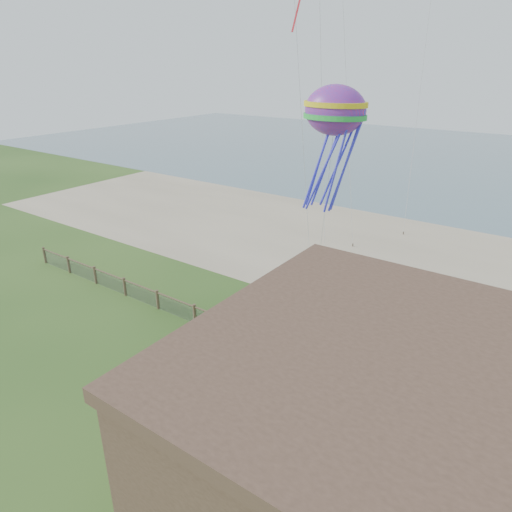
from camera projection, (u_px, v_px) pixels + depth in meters
name	position (u px, v px, depth m)	size (l,w,h in m)	color
ground	(154.00, 403.00, 20.03)	(160.00, 160.00, 0.00)	#2C501B
sand_beach	(358.00, 249.00, 36.57)	(72.00, 20.00, 0.02)	tan
ocean	(476.00, 161.00, 69.64)	(160.00, 68.00, 0.02)	slate
chainlink_fence	(236.00, 332.00, 24.33)	(36.20, 0.20, 1.25)	#4D3A2B
motel_deck	(500.00, 461.00, 16.77)	(15.00, 2.00, 0.50)	brown
picnic_table	(328.00, 396.00, 19.95)	(1.57, 1.18, 0.66)	brown
octopus_kite	(333.00, 146.00, 23.71)	(3.40, 2.40, 7.01)	#DB2260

